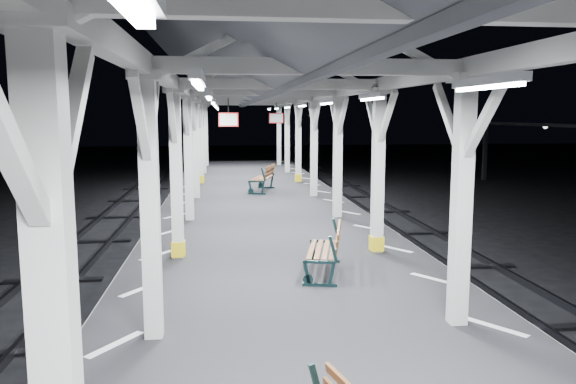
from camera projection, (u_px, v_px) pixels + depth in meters
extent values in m
plane|color=black|center=(291.00, 341.00, 9.45)|extent=(120.00, 120.00, 0.00)
cube|color=black|center=(292.00, 313.00, 9.38)|extent=(6.00, 50.00, 1.00)
cube|color=silver|center=(141.00, 289.00, 9.03)|extent=(1.00, 48.00, 0.01)
cube|color=silver|center=(433.00, 279.00, 9.60)|extent=(1.00, 48.00, 0.01)
cube|color=#2D2D33|center=(15.00, 350.00, 8.93)|extent=(0.08, 60.00, 0.16)
cube|color=#2D2D33|center=(540.00, 326.00, 9.95)|extent=(0.08, 60.00, 0.16)
cube|color=black|center=(569.00, 327.00, 10.02)|extent=(2.20, 0.22, 0.06)
cube|color=beige|center=(55.00, 343.00, 2.96)|extent=(0.22, 0.22, 3.20)
cube|color=beige|center=(35.00, 19.00, 2.73)|extent=(0.40, 0.40, 0.12)
cube|color=beige|center=(71.00, 123.00, 3.35)|extent=(0.10, 0.99, 0.99)
cube|color=beige|center=(150.00, 213.00, 6.90)|extent=(0.22, 0.22, 3.20)
cube|color=beige|center=(146.00, 75.00, 6.67)|extent=(0.40, 0.40, 0.12)
cube|color=beige|center=(153.00, 118.00, 7.28)|extent=(0.10, 0.99, 0.99)
cube|color=beige|center=(141.00, 119.00, 6.20)|extent=(0.10, 0.99, 0.99)
cube|color=beige|center=(176.00, 177.00, 10.83)|extent=(0.22, 0.22, 3.20)
cube|color=beige|center=(174.00, 90.00, 10.60)|extent=(0.40, 0.40, 0.12)
cube|color=yellow|center=(178.00, 249.00, 11.03)|extent=(0.26, 0.26, 0.30)
cube|color=beige|center=(177.00, 117.00, 11.22)|extent=(0.10, 0.99, 0.99)
cube|color=beige|center=(172.00, 117.00, 10.13)|extent=(0.10, 0.99, 0.99)
cube|color=beige|center=(189.00, 160.00, 14.77)|extent=(0.22, 0.22, 3.20)
cube|color=beige|center=(187.00, 96.00, 14.54)|extent=(0.40, 0.40, 0.12)
cube|color=beige|center=(189.00, 116.00, 15.15)|extent=(0.10, 0.99, 0.99)
cube|color=beige|center=(186.00, 116.00, 14.07)|extent=(0.10, 0.99, 0.99)
cube|color=beige|center=(196.00, 150.00, 18.70)|extent=(0.22, 0.22, 3.20)
cube|color=beige|center=(194.00, 100.00, 18.48)|extent=(0.40, 0.40, 0.12)
cube|color=beige|center=(196.00, 116.00, 19.09)|extent=(0.10, 0.99, 0.99)
cube|color=beige|center=(194.00, 116.00, 18.00)|extent=(0.10, 0.99, 0.99)
cube|color=beige|center=(200.00, 144.00, 22.64)|extent=(0.22, 0.22, 3.20)
cube|color=beige|center=(199.00, 103.00, 22.41)|extent=(0.40, 0.40, 0.12)
cube|color=yellow|center=(201.00, 179.00, 22.83)|extent=(0.26, 0.26, 0.30)
cube|color=beige|center=(200.00, 115.00, 23.02)|extent=(0.10, 0.99, 0.99)
cube|color=beige|center=(199.00, 115.00, 21.94)|extent=(0.10, 0.99, 0.99)
cube|color=beige|center=(203.00, 140.00, 26.57)|extent=(0.22, 0.22, 3.20)
cube|color=beige|center=(203.00, 104.00, 26.35)|extent=(0.40, 0.40, 0.12)
cube|color=beige|center=(203.00, 115.00, 26.96)|extent=(0.10, 0.99, 0.99)
cube|color=beige|center=(203.00, 115.00, 25.88)|extent=(0.10, 0.99, 0.99)
cube|color=beige|center=(206.00, 136.00, 30.51)|extent=(0.22, 0.22, 3.20)
cube|color=beige|center=(205.00, 106.00, 30.28)|extent=(0.40, 0.40, 0.12)
cube|color=beige|center=(206.00, 115.00, 30.89)|extent=(0.10, 0.99, 0.99)
cube|color=beige|center=(205.00, 115.00, 29.81)|extent=(0.10, 0.99, 0.99)
cube|color=beige|center=(461.00, 206.00, 7.36)|extent=(0.22, 0.22, 3.20)
cube|color=beige|center=(467.00, 78.00, 7.13)|extent=(0.40, 0.40, 0.12)
cube|color=beige|center=(448.00, 118.00, 7.74)|extent=(0.10, 0.99, 0.99)
cube|color=beige|center=(485.00, 118.00, 6.66)|extent=(0.10, 0.99, 0.99)
cube|color=beige|center=(378.00, 174.00, 11.29)|extent=(0.22, 0.22, 3.20)
cube|color=beige|center=(380.00, 91.00, 11.06)|extent=(0.40, 0.40, 0.12)
cube|color=yellow|center=(376.00, 243.00, 11.49)|extent=(0.26, 0.26, 0.30)
cube|color=beige|center=(372.00, 117.00, 11.67)|extent=(0.10, 0.99, 0.99)
cube|color=beige|center=(387.00, 117.00, 10.59)|extent=(0.10, 0.99, 0.99)
cube|color=beige|center=(338.00, 159.00, 15.23)|extent=(0.22, 0.22, 3.20)
cube|color=beige|center=(338.00, 97.00, 15.00)|extent=(0.40, 0.40, 0.12)
cube|color=beige|center=(334.00, 116.00, 15.61)|extent=(0.10, 0.99, 0.99)
cube|color=beige|center=(343.00, 116.00, 14.53)|extent=(0.10, 0.99, 0.99)
cube|color=beige|center=(314.00, 150.00, 19.16)|extent=(0.22, 0.22, 3.20)
cube|color=beige|center=(314.00, 100.00, 18.93)|extent=(0.40, 0.40, 0.12)
cube|color=beige|center=(312.00, 116.00, 19.55)|extent=(0.10, 0.99, 0.99)
cube|color=beige|center=(317.00, 116.00, 18.46)|extent=(0.10, 0.99, 0.99)
cube|color=beige|center=(298.00, 144.00, 23.10)|extent=(0.22, 0.22, 3.20)
cube|color=beige|center=(298.00, 103.00, 22.87)|extent=(0.40, 0.40, 0.12)
cube|color=yellow|center=(298.00, 178.00, 23.29)|extent=(0.26, 0.26, 0.30)
cube|color=beige|center=(297.00, 115.00, 23.48)|extent=(0.10, 0.99, 0.99)
cube|color=beige|center=(300.00, 115.00, 22.40)|extent=(0.10, 0.99, 0.99)
cube|color=beige|center=(287.00, 139.00, 27.03)|extent=(0.22, 0.22, 3.20)
cube|color=beige|center=(287.00, 105.00, 26.80)|extent=(0.40, 0.40, 0.12)
cube|color=beige|center=(286.00, 115.00, 27.42)|extent=(0.10, 0.99, 0.99)
cube|color=beige|center=(289.00, 115.00, 26.33)|extent=(0.10, 0.99, 0.99)
cube|color=beige|center=(279.00, 136.00, 30.97)|extent=(0.22, 0.22, 3.20)
cube|color=beige|center=(279.00, 106.00, 30.74)|extent=(0.40, 0.40, 0.12)
cube|color=beige|center=(278.00, 115.00, 31.35)|extent=(0.10, 0.99, 0.99)
cube|color=beige|center=(280.00, 115.00, 30.27)|extent=(0.10, 0.99, 0.99)
cube|color=beige|center=(163.00, 76.00, 8.62)|extent=(0.18, 48.00, 0.24)
cube|color=beige|center=(414.00, 78.00, 9.08)|extent=(0.18, 48.00, 0.24)
cube|color=beige|center=(431.00, 3.00, 2.95)|extent=(4.20, 0.14, 0.20)
cube|color=beige|center=(312.00, 67.00, 6.88)|extent=(4.20, 0.14, 0.20)
cube|color=beige|center=(279.00, 84.00, 10.82)|extent=(4.20, 0.14, 0.20)
cube|color=beige|center=(264.00, 92.00, 14.75)|extent=(4.20, 0.14, 0.20)
cube|color=beige|center=(255.00, 97.00, 18.69)|extent=(4.20, 0.14, 0.20)
cube|color=beige|center=(249.00, 100.00, 22.62)|extent=(4.20, 0.14, 0.20)
cube|color=beige|center=(245.00, 102.00, 26.56)|extent=(4.20, 0.14, 0.20)
cube|color=beige|center=(242.00, 103.00, 30.49)|extent=(4.20, 0.14, 0.20)
cube|color=beige|center=(292.00, 17.00, 8.72)|extent=(0.16, 48.00, 0.20)
cube|color=#474A4E|center=(208.00, 41.00, 8.63)|extent=(2.80, 49.00, 1.45)
cube|color=#474A4E|center=(373.00, 43.00, 8.92)|extent=(2.80, 49.00, 1.45)
cube|color=silver|center=(198.00, 79.00, 4.80)|extent=(0.10, 1.35, 0.08)
cube|color=white|center=(198.00, 85.00, 4.81)|extent=(0.05, 1.25, 0.05)
cube|color=silver|center=(209.00, 95.00, 8.74)|extent=(0.10, 1.35, 0.08)
cube|color=white|center=(209.00, 98.00, 8.75)|extent=(0.05, 1.25, 0.05)
cube|color=silver|center=(213.00, 101.00, 12.67)|extent=(0.10, 1.35, 0.08)
cube|color=white|center=(213.00, 103.00, 12.68)|extent=(0.05, 1.25, 0.05)
cube|color=silver|center=(215.00, 104.00, 16.61)|extent=(0.10, 1.35, 0.08)
cube|color=white|center=(215.00, 106.00, 16.62)|extent=(0.05, 1.25, 0.05)
cube|color=silver|center=(217.00, 106.00, 20.55)|extent=(0.10, 1.35, 0.08)
cube|color=white|center=(217.00, 107.00, 20.55)|extent=(0.05, 1.25, 0.05)
cube|color=silver|center=(217.00, 107.00, 24.48)|extent=(0.10, 1.35, 0.08)
cube|color=white|center=(217.00, 108.00, 24.49)|extent=(0.05, 1.25, 0.05)
cube|color=silver|center=(218.00, 108.00, 28.42)|extent=(0.10, 1.35, 0.08)
cube|color=white|center=(218.00, 109.00, 28.42)|extent=(0.05, 1.25, 0.05)
cube|color=silver|center=(487.00, 81.00, 5.10)|extent=(0.10, 1.35, 0.08)
cube|color=white|center=(487.00, 87.00, 5.11)|extent=(0.05, 1.25, 0.05)
cube|color=silver|center=(372.00, 95.00, 9.04)|extent=(0.10, 1.35, 0.08)
cube|color=white|center=(372.00, 99.00, 9.04)|extent=(0.05, 1.25, 0.05)
cube|color=silver|center=(326.00, 101.00, 12.97)|extent=(0.10, 1.35, 0.08)
cube|color=white|center=(326.00, 103.00, 12.98)|extent=(0.05, 1.25, 0.05)
cube|color=silver|center=(302.00, 104.00, 16.91)|extent=(0.10, 1.35, 0.08)
cube|color=white|center=(302.00, 106.00, 16.92)|extent=(0.05, 1.25, 0.05)
cube|color=silver|center=(287.00, 106.00, 20.84)|extent=(0.10, 1.35, 0.08)
cube|color=white|center=(287.00, 107.00, 20.85)|extent=(0.05, 1.25, 0.05)
cube|color=silver|center=(277.00, 107.00, 24.78)|extent=(0.10, 1.35, 0.08)
cube|color=white|center=(277.00, 109.00, 24.79)|extent=(0.05, 1.25, 0.05)
cube|color=silver|center=(269.00, 108.00, 28.71)|extent=(0.10, 1.35, 0.08)
cube|color=white|center=(269.00, 109.00, 28.72)|extent=(0.05, 1.25, 0.05)
cylinder|color=black|center=(228.00, 105.00, 14.15)|extent=(0.02, 0.02, 0.36)
cube|color=red|center=(228.00, 120.00, 14.20)|extent=(0.50, 0.03, 0.35)
cube|color=white|center=(228.00, 120.00, 14.20)|extent=(0.44, 0.04, 0.29)
cylinder|color=black|center=(276.00, 108.00, 19.30)|extent=(0.02, 0.02, 0.36)
cube|color=red|center=(276.00, 118.00, 19.35)|extent=(0.50, 0.03, 0.35)
cube|color=white|center=(276.00, 118.00, 19.35)|extent=(0.44, 0.05, 0.29)
cube|color=black|center=(485.00, 152.00, 32.48)|extent=(0.20, 0.20, 3.30)
sphere|color=silver|center=(545.00, 127.00, 26.36)|extent=(0.20, 0.20, 0.20)
sphere|color=silver|center=(486.00, 124.00, 32.26)|extent=(0.20, 0.20, 0.20)
cube|color=black|center=(320.00, 285.00, 9.18)|extent=(0.57, 0.19, 0.06)
cube|color=black|center=(307.00, 273.00, 9.17)|extent=(0.16, 0.08, 0.44)
cube|color=black|center=(332.00, 274.00, 9.13)|extent=(0.14, 0.08, 0.44)
cube|color=black|center=(333.00, 249.00, 9.07)|extent=(0.16, 0.08, 0.42)
cube|color=black|center=(325.00, 261.00, 10.69)|extent=(0.57, 0.19, 0.06)
cube|color=black|center=(314.00, 251.00, 10.69)|extent=(0.16, 0.08, 0.44)
cube|color=black|center=(335.00, 251.00, 10.64)|extent=(0.14, 0.08, 0.44)
cube|color=black|center=(336.00, 229.00, 10.58)|extent=(0.16, 0.08, 0.42)
cube|color=brown|center=(312.00, 249.00, 9.90)|extent=(0.42, 1.44, 0.03)
cube|color=brown|center=(319.00, 250.00, 9.88)|extent=(0.42, 1.44, 0.03)
cube|color=brown|center=(326.00, 250.00, 9.87)|extent=(0.42, 1.44, 0.03)
cube|color=brown|center=(333.00, 250.00, 9.86)|extent=(0.42, 1.44, 0.03)
cube|color=brown|center=(337.00, 243.00, 9.83)|extent=(0.38, 1.43, 0.09)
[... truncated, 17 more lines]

